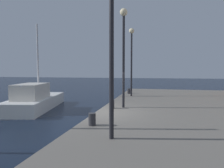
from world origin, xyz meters
The scene contains 8 objects.
ground_plane centered at (0.00, 0.00, 0.00)m, with size 120.00×120.00×0.00m, color black.
sailboat_white centered at (-5.34, 3.49, 0.64)m, with size 3.36×6.45×5.74m.
lamp_post_near_edge centered at (1.40, -3.35, 3.63)m, with size 0.36×0.36×4.12m.
lamp_post_mid_promenade centered at (0.99, 1.12, 3.96)m, with size 0.36×0.36×4.68m.
lamp_post_far_end centered at (0.82, 5.59, 3.96)m, with size 0.36×0.36×4.67m.
bollard_center centered at (0.49, 0.77, 1.00)m, with size 0.24×0.24×0.40m, color #2D2D33.
bollard_south centered at (0.47, 6.89, 1.00)m, with size 0.24×0.24×0.40m, color #2D2D33.
bollard_north centered at (0.51, -2.24, 1.00)m, with size 0.24×0.24×0.40m, color #2D2D33.
Camera 1 is at (2.53, -8.40, 2.58)m, focal length 32.36 mm.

